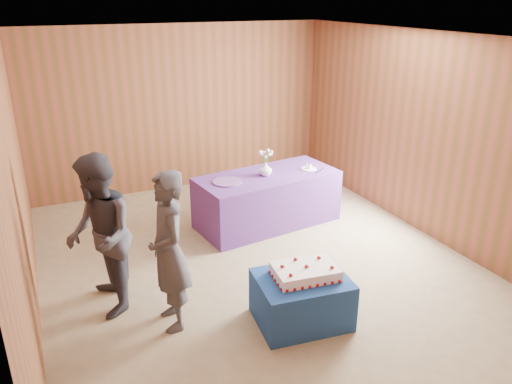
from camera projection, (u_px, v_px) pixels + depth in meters
ground at (256, 263)px, 6.21m from camera, size 6.00×6.00×0.00m
room_shell at (256, 121)px, 5.54m from camera, size 5.04×6.04×2.72m
cake_table at (301, 299)px, 5.03m from camera, size 0.97×0.80×0.50m
serving_table at (267, 199)px, 7.16m from camera, size 2.10×1.15×0.75m
sheet_cake at (305, 272)px, 4.94m from camera, size 0.70×0.52×0.15m
vase at (266, 169)px, 6.96m from camera, size 0.21×0.21×0.19m
flower_spray at (266, 153)px, 6.88m from camera, size 0.21×0.21×0.16m
platter at (227, 182)px, 6.72m from camera, size 0.51×0.51×0.02m
plate at (309, 169)px, 7.24m from camera, size 0.30×0.30×0.01m
cake_slice at (309, 166)px, 7.22m from camera, size 0.09×0.09×0.08m
knife at (320, 171)px, 7.16m from camera, size 0.23×0.16×0.00m
guest_left at (169, 252)px, 4.79m from camera, size 0.40×0.60×1.63m
guest_right at (100, 236)px, 5.01m from camera, size 0.67×0.84×1.70m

